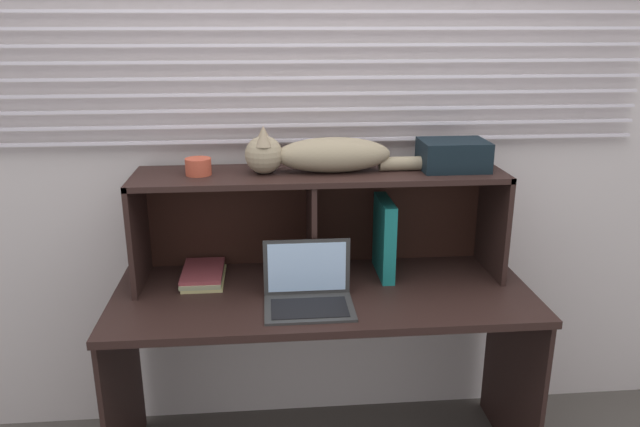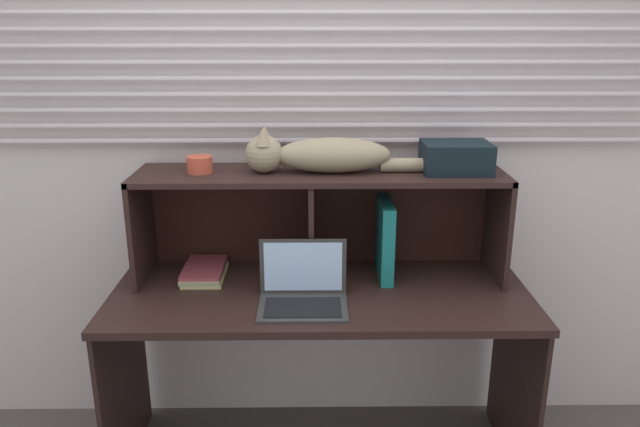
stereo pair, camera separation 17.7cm
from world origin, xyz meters
name	(u,v)px [view 1 (the left image)]	position (x,y,z in m)	size (l,w,h in m)	color
back_panel_with_blinds	(315,149)	(0.00, 0.55, 1.26)	(4.40, 0.08, 2.50)	beige
desk	(323,324)	(0.00, 0.18, 0.63)	(1.62, 0.65, 0.77)	black
hutch_shelf_unit	(318,201)	(0.00, 0.37, 1.08)	(1.45, 0.34, 0.44)	black
cat	(320,155)	(0.00, 0.33, 1.28)	(0.79, 0.16, 0.18)	gray
laptop	(308,292)	(-0.07, 0.07, 0.82)	(0.33, 0.23, 0.23)	#323232
binder_upright	(384,237)	(0.26, 0.33, 0.93)	(0.05, 0.25, 0.32)	#17716E
book_stack	(203,275)	(-0.47, 0.33, 0.79)	(0.17, 0.26, 0.04)	tan
small_basket	(198,167)	(-0.47, 0.33, 1.24)	(0.10, 0.10, 0.06)	#B44731
storage_box	(453,155)	(0.53, 0.33, 1.27)	(0.26, 0.20, 0.12)	black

